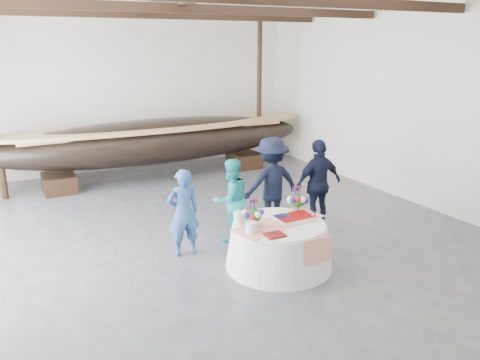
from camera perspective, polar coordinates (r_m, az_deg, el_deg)
floor at (r=9.08m, az=-2.94°, el=-7.06°), size 10.00×12.00×0.01m
wall_back at (r=14.08m, az=-13.52°, el=10.43°), size 10.00×0.02×4.50m
wall_right at (r=11.42m, az=20.58°, el=8.54°), size 0.02×12.00×4.50m
pavilion_structure at (r=9.05m, az=-5.51°, el=18.82°), size 9.80×11.76×4.50m
longboat_display at (r=12.92m, az=-9.92°, el=4.74°), size 8.78×1.76×1.65m
banquet_table at (r=7.88m, az=4.76°, el=-7.84°), size 1.78×1.78×0.77m
tabletop_items at (r=7.77m, az=4.42°, el=-3.93°), size 1.73×1.02×0.40m
guest_woman_blue at (r=8.18m, az=-6.90°, el=-3.96°), size 0.59×0.41×1.56m
guest_woman_teal at (r=8.74m, az=-1.12°, el=-2.44°), size 0.85×0.70×1.58m
guest_man_left at (r=9.25m, az=3.84°, el=-0.44°), size 1.26×0.79×1.87m
guest_man_right at (r=9.45m, az=9.53°, el=-0.47°), size 1.06×0.46×1.81m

